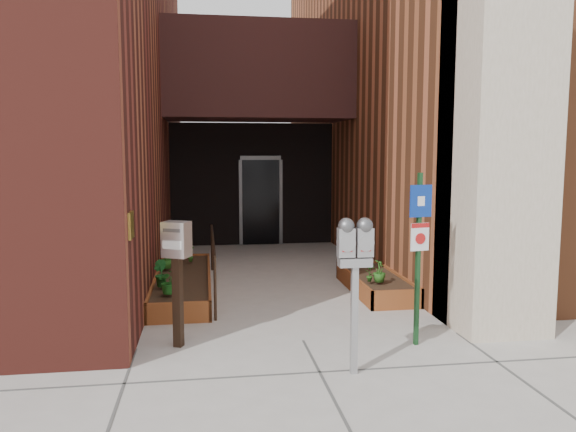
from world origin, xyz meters
name	(u,v)px	position (x,y,z in m)	size (l,w,h in m)	color
ground	(303,341)	(0.00, 0.00, 0.00)	(80.00, 80.00, 0.00)	#9E9991
architecture	(245,36)	(-0.18, 6.89, 4.98)	(20.00, 14.60, 10.00)	maroon
planter_left	(183,283)	(-1.55, 2.70, 0.13)	(0.90, 3.60, 0.30)	brown
planter_right	(375,284)	(1.60, 2.20, 0.13)	(0.80, 2.20, 0.30)	brown
handrail	(213,247)	(-1.05, 2.65, 0.75)	(0.04, 3.34, 0.90)	black
parking_meter	(355,254)	(0.35, -1.07, 1.28)	(0.37, 0.17, 1.65)	#99999B
sign_post	(419,240)	(1.32, -0.34, 1.27)	(0.28, 0.09, 2.07)	#163E1C
payment_dropbox	(177,257)	(-1.50, 0.03, 1.08)	(0.36, 0.32, 1.50)	black
shrub_left_a	(169,281)	(-1.69, 1.39, 0.48)	(0.32, 0.32, 0.36)	#1E601B
shrub_left_b	(160,273)	(-1.85, 1.84, 0.50)	(0.22, 0.22, 0.40)	#164F1C
shrub_left_c	(166,257)	(-1.85, 3.17, 0.49)	(0.21, 0.21, 0.38)	#255E1A
shrub_left_d	(190,253)	(-1.45, 3.70, 0.46)	(0.17, 0.17, 0.32)	#275D1A
shrub_right_a	(379,271)	(1.49, 1.66, 0.47)	(0.19, 0.19, 0.34)	#265D1A
shrub_right_b	(370,272)	(1.35, 1.70, 0.45)	(0.16, 0.16, 0.30)	#245819
shrub_right_c	(353,255)	(1.46, 3.10, 0.46)	(0.29, 0.29, 0.32)	#245117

